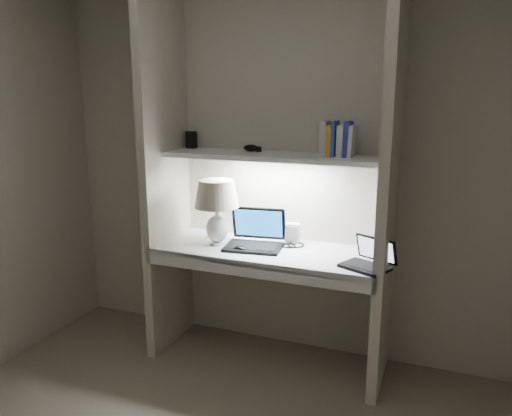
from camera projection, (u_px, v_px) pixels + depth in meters
The scene contains 17 objects.
back_wall at pixel (282, 168), 3.32m from camera, with size 3.20×0.01×2.50m, color #BFB4A3.
alcove_panel_left at pixel (165, 168), 3.33m from camera, with size 0.06×0.55×2.50m, color #BFB4A3.
alcove_panel_right at pixel (389, 182), 2.81m from camera, with size 0.06×0.55×2.50m, color #BFB4A3.
desk at pixel (267, 252), 3.18m from camera, with size 1.40×0.55×0.04m, color white.
desk_apron at pixel (252, 269), 2.96m from camera, with size 1.46×0.03×0.10m, color silver.
shelf at pixel (273, 156), 3.14m from camera, with size 1.40×0.36×0.03m, color silver.
strip_light at pixel (273, 160), 3.14m from camera, with size 0.60×0.04×0.01m, color white.
table_lamp at pixel (217, 201), 3.21m from camera, with size 0.29×0.29×0.43m.
laptop_main at pixel (255, 238), 3.23m from camera, with size 0.40×0.35×0.24m.
laptop_netbook at pixel (369, 261), 2.84m from camera, with size 0.33×0.31×0.17m.
speaker at pixel (293, 233), 3.30m from camera, with size 0.09×0.07×0.13m, color silver.
mouse at pixel (240, 249), 3.13m from camera, with size 0.09×0.06×0.03m, color black.
cable_coil at pixel (296, 245), 3.24m from camera, with size 0.11×0.11×0.01m, color black.
sticky_note at pixel (210, 237), 3.43m from camera, with size 0.08×0.08×0.00m, color yellow.
book_row at pixel (337, 140), 3.00m from camera, with size 0.20×0.14×0.21m.
shelf_box at pixel (191, 140), 3.45m from camera, with size 0.07×0.05×0.12m, color black.
shelf_gadget at pixel (251, 148), 3.27m from camera, with size 0.10×0.07×0.04m, color black.
Camera 1 is at (1.03, -1.63, 1.74)m, focal length 35.00 mm.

